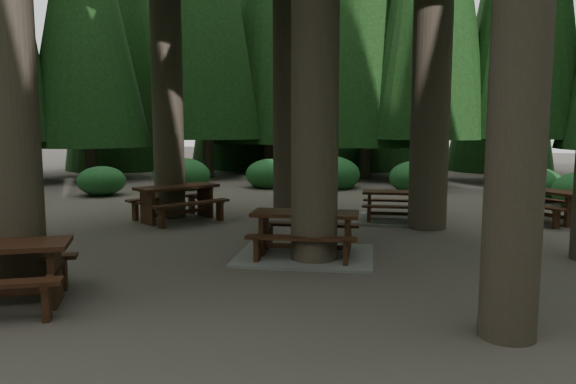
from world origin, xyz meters
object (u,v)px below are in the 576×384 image
(picnic_table_b, at_px, (177,197))
(picnic_table_d, at_px, (546,200))
(picnic_table_c, at_px, (397,211))
(picnic_table_a, at_px, (305,241))

(picnic_table_b, height_order, picnic_table_d, picnic_table_b)
(picnic_table_c, bearing_deg, picnic_table_b, -170.22)
(picnic_table_b, height_order, picnic_table_c, picnic_table_b)
(picnic_table_a, relative_size, picnic_table_c, 1.15)
(picnic_table_a, distance_m, picnic_table_d, 7.21)
(picnic_table_b, bearing_deg, picnic_table_a, -91.66)
(picnic_table_d, bearing_deg, picnic_table_b, -120.57)
(picnic_table_c, relative_size, picnic_table_d, 1.04)
(picnic_table_a, height_order, picnic_table_b, picnic_table_b)
(picnic_table_a, bearing_deg, picnic_table_d, 39.43)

